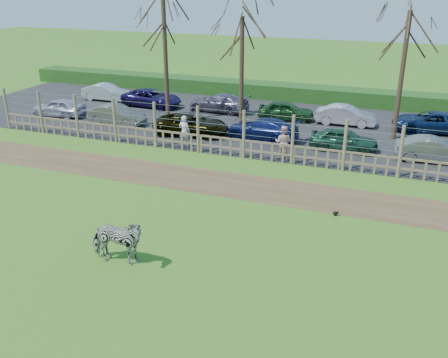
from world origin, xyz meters
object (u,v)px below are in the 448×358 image
(crow, at_px, (335,213))
(zebra, at_px, (117,242))
(tree_left, at_px, (164,31))
(car_2, at_px, (191,125))
(car_12, at_px, (430,122))
(tree_mid, at_px, (242,45))
(car_0, at_px, (59,107))
(car_9, at_px, (219,103))
(car_11, at_px, (346,115))
(tree_right, at_px, (406,45))
(car_5, at_px, (433,150))
(car_1, at_px, (117,115))
(car_10, at_px, (286,111))
(car_4, at_px, (344,139))
(car_3, at_px, (262,129))
(visitor_a, at_px, (184,131))
(car_8, at_px, (152,98))
(visitor_b, at_px, (283,142))
(car_7, at_px, (107,92))

(crow, bearing_deg, zebra, -135.21)
(tree_left, xyz_separation_m, crow, (11.94, -9.47, -5.52))
(car_2, xyz_separation_m, car_12, (13.00, 5.44, 0.00))
(tree_mid, height_order, zebra, tree_mid)
(car_0, bearing_deg, crow, 61.65)
(zebra, distance_m, car_2, 14.10)
(car_9, relative_size, car_11, 1.14)
(tree_right, relative_size, car_2, 1.70)
(car_0, xyz_separation_m, car_5, (22.90, -0.57, 0.00))
(car_0, height_order, car_2, same)
(car_1, bearing_deg, car_10, -61.86)
(tree_left, relative_size, car_4, 2.24)
(car_3, height_order, car_9, same)
(crow, distance_m, car_4, 7.98)
(tree_right, height_order, visitor_a, tree_right)
(car_1, relative_size, car_8, 0.84)
(visitor_b, xyz_separation_m, car_2, (-6.00, 2.16, -0.26))
(crow, bearing_deg, car_7, 144.87)
(car_8, height_order, car_9, same)
(car_4, relative_size, car_8, 0.82)
(car_12, bearing_deg, car_4, -46.86)
(car_0, distance_m, car_1, 4.59)
(visitor_b, distance_m, car_12, 10.33)
(car_3, bearing_deg, car_7, -104.35)
(car_2, distance_m, car_3, 4.16)
(tree_mid, relative_size, car_7, 1.87)
(car_3, bearing_deg, tree_right, 117.46)
(tree_mid, distance_m, visitor_a, 6.54)
(car_7, relative_size, car_9, 0.88)
(car_2, xyz_separation_m, car_10, (4.36, 5.07, 0.00))
(car_5, xyz_separation_m, car_8, (-18.46, 5.07, 0.00))
(car_1, relative_size, car_10, 1.03)
(car_11, bearing_deg, car_10, 91.69)
(zebra, relative_size, car_0, 0.55)
(car_1, relative_size, car_7, 1.00)
(car_7, bearing_deg, car_2, -121.36)
(car_4, relative_size, car_11, 0.97)
(visitor_a, relative_size, visitor_b, 1.00)
(car_3, xyz_separation_m, car_5, (8.99, -0.49, 0.00))
(car_12, bearing_deg, car_3, -68.45)
(tree_right, xyz_separation_m, visitor_a, (-10.53, -5.46, -4.34))
(visitor_b, bearing_deg, car_2, -19.17)
(zebra, bearing_deg, car_4, -27.03)
(car_10, bearing_deg, crow, -165.72)
(visitor_b, relative_size, car_11, 0.47)
(zebra, bearing_deg, visitor_a, 7.72)
(car_5, relative_size, car_9, 0.88)
(car_5, bearing_deg, car_3, 80.98)
(car_3, relative_size, car_7, 1.14)
(visitor_a, distance_m, car_0, 10.74)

